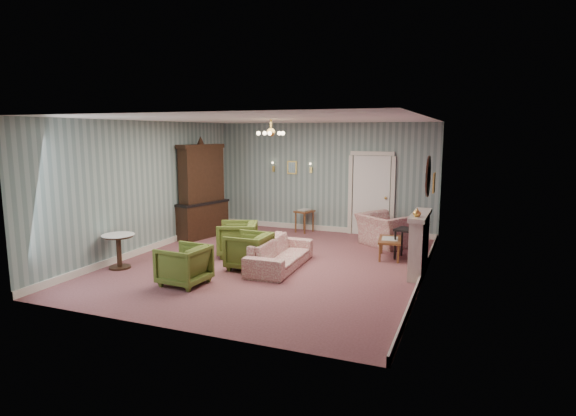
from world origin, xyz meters
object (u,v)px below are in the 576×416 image
at_px(sofa_chintz, 280,249).
at_px(coffee_table, 390,248).
at_px(olive_chair_c, 237,237).
at_px(fireplace, 419,243).
at_px(olive_chair_b, 249,249).
at_px(pedestal_table, 119,251).
at_px(olive_chair_a, 184,263).
at_px(dresser, 201,188).
at_px(side_table_black, 406,244).
at_px(wingback_chair, 386,225).

bearing_deg(sofa_chintz, coffee_table, -53.26).
relative_size(olive_chair_c, fireplace, 0.59).
bearing_deg(olive_chair_b, coffee_table, 126.73).
xyz_separation_m(olive_chair_b, coffee_table, (2.43, 1.81, -0.18)).
height_order(olive_chair_b, pedestal_table, olive_chair_b).
bearing_deg(olive_chair_a, olive_chair_c, -174.79).
distance_m(olive_chair_b, pedestal_table, 2.56).
bearing_deg(pedestal_table, olive_chair_a, -12.28).
distance_m(olive_chair_a, dresser, 3.96).
distance_m(sofa_chintz, dresser, 3.57).
distance_m(olive_chair_b, side_table_black, 3.33).
bearing_deg(sofa_chintz, wingback_chair, -33.30).
height_order(fireplace, coffee_table, fireplace).
relative_size(olive_chair_c, sofa_chintz, 0.42).
height_order(wingback_chair, pedestal_table, wingback_chair).
relative_size(dresser, fireplace, 1.79).
bearing_deg(fireplace, olive_chair_a, -149.56).
distance_m(wingback_chair, pedestal_table, 5.93).
distance_m(fireplace, coffee_table, 1.19).
height_order(olive_chair_a, coffee_table, olive_chair_a).
xyz_separation_m(olive_chair_c, side_table_black, (3.43, 1.07, -0.08)).
bearing_deg(fireplace, pedestal_table, -161.72).
height_order(olive_chair_c, coffee_table, olive_chair_c).
distance_m(dresser, pedestal_table, 3.19).
bearing_deg(olive_chair_b, olive_chair_c, -139.50).
bearing_deg(fireplace, wingback_chair, 116.05).
xyz_separation_m(coffee_table, pedestal_table, (-4.82, -2.72, 0.13)).
relative_size(olive_chair_a, side_table_black, 1.18).
xyz_separation_m(fireplace, pedestal_table, (-5.51, -1.82, -0.24)).
height_order(side_table_black, pedestal_table, pedestal_table).
relative_size(olive_chair_c, wingback_chair, 0.72).
height_order(olive_chair_b, coffee_table, olive_chair_b).
xyz_separation_m(olive_chair_a, dresser, (-1.76, 3.44, 0.86)).
height_order(sofa_chintz, coffee_table, sofa_chintz).
bearing_deg(fireplace, sofa_chintz, -166.81).
xyz_separation_m(olive_chair_a, olive_chair_b, (0.63, 1.30, 0.01)).
height_order(olive_chair_b, fireplace, fireplace).
xyz_separation_m(fireplace, coffee_table, (-0.69, 0.90, -0.37)).
bearing_deg(wingback_chair, olive_chair_c, 73.59).
xyz_separation_m(olive_chair_c, wingback_chair, (2.81, 2.13, 0.09)).
bearing_deg(coffee_table, olive_chair_c, -161.66).
bearing_deg(wingback_chair, coffee_table, 140.89).
relative_size(olive_chair_a, coffee_table, 0.93).
bearing_deg(pedestal_table, wingback_chair, 40.22).
height_order(olive_chair_a, olive_chair_c, olive_chair_c).
height_order(sofa_chintz, side_table_black, sofa_chintz).
bearing_deg(coffee_table, fireplace, -52.39).
height_order(dresser, fireplace, dresser).
bearing_deg(fireplace, olive_chair_b, -163.81).
bearing_deg(dresser, coffee_table, 9.69).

